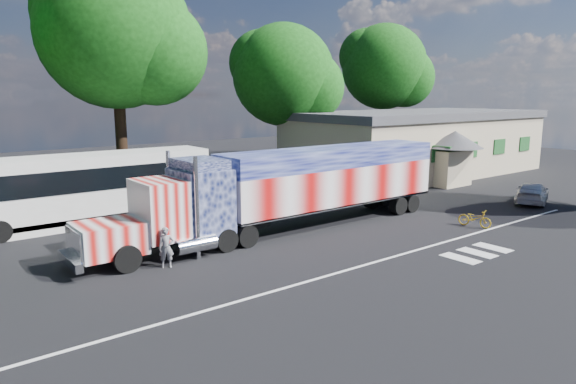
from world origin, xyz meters
TOP-DOWN VIEW (x-y plane):
  - ground at (0.00, 0.00)m, footprint 100.00×100.00m
  - lane_markings at (1.71, -3.77)m, footprint 30.00×2.67m
  - semi_truck at (0.40, 2.92)m, footprint 19.56×3.09m
  - coach_bus at (-6.95, 10.47)m, footprint 12.19×2.84m
  - hall_building at (19.92, 10.86)m, footprint 22.40×12.80m
  - parked_car at (15.82, -1.06)m, footprint 4.59×3.22m
  - woman at (-7.06, 1.50)m, footprint 0.68×0.57m
  - bicycle at (7.79, -2.25)m, footprint 0.92×1.74m
  - tree_n_mid at (-3.28, 15.54)m, footprint 9.67×9.21m
  - tree_ne_a at (9.99, 16.20)m, footprint 8.31×7.91m
  - tree_far_ne at (25.30, 19.53)m, footprint 8.90×8.47m

SIDE VIEW (x-z plane):
  - ground at x=0.00m, z-range 0.00..0.00m
  - lane_markings at x=1.71m, z-range 0.00..0.01m
  - bicycle at x=7.79m, z-range 0.00..0.87m
  - parked_car at x=15.82m, z-range 0.00..1.23m
  - woman at x=-7.06m, z-range 0.00..1.58m
  - coach_bus at x=-6.95m, z-range 0.06..3.61m
  - semi_truck at x=0.40m, z-range 0.06..4.23m
  - hall_building at x=19.92m, z-range 0.02..5.22m
  - tree_ne_a at x=9.99m, z-range 1.98..13.98m
  - tree_far_ne at x=25.30m, z-range 2.46..15.98m
  - tree_n_mid at x=-3.28m, z-range 2.75..17.61m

